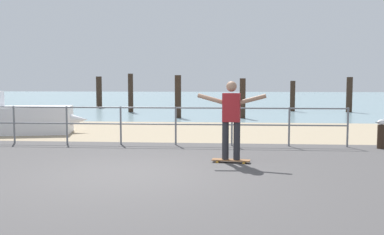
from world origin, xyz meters
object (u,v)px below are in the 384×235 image
(sailboat, at_px, (6,118))
(seagull, at_px, (382,122))
(skateboard, at_px, (231,160))
(skateboarder, at_px, (231,115))
(bollard_short, at_px, (381,137))

(sailboat, bearing_deg, seagull, -11.30)
(sailboat, bearing_deg, skateboard, -31.43)
(skateboarder, relative_size, bollard_short, 2.65)
(sailboat, relative_size, skateboard, 6.88)
(skateboard, bearing_deg, sailboat, 148.57)
(skateboarder, bearing_deg, skateboard, 26.57)
(sailboat, height_order, bollard_short, sailboat)
(bollard_short, bearing_deg, sailboat, 168.63)
(skateboard, xyz_separation_m, skateboarder, (-0.00, -0.00, 0.95))
(sailboat, xyz_separation_m, bollard_short, (11.08, -2.23, -0.21))
(skateboard, height_order, seagull, seagull)
(skateboarder, distance_m, seagull, 4.44)
(sailboat, distance_m, seagull, 11.31)
(sailboat, relative_size, skateboarder, 3.42)
(sailboat, distance_m, skateboarder, 8.52)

